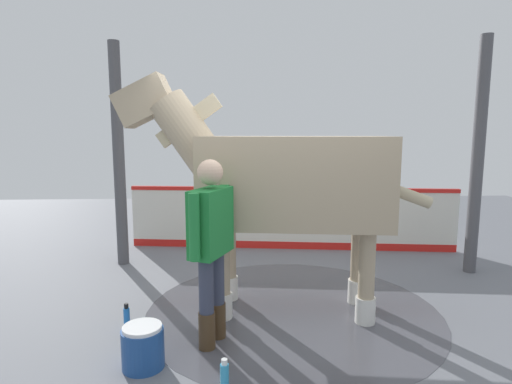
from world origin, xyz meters
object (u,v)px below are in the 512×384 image
at_px(bottle_shampoo, 225,375).
at_px(horse, 282,182).
at_px(wash_bucket, 143,347).
at_px(bottle_spray, 127,318).
at_px(handler, 211,240).

bearing_deg(bottle_shampoo, horse, 66.78).
bearing_deg(wash_bucket, bottle_spray, 114.32).
relative_size(handler, bottle_shampoo, 7.16).
distance_m(horse, bottle_spray, 2.04).
bearing_deg(handler, horse, 67.45).
bearing_deg(bottle_shampoo, bottle_spray, 134.43).
relative_size(wash_bucket, bottle_spray, 1.34).
bearing_deg(horse, bottle_spray, 20.92).
distance_m(bottle_shampoo, bottle_spray, 1.38).
height_order(bottle_shampoo, bottle_spray, bottle_spray).
bearing_deg(horse, handler, 50.82).
xyz_separation_m(horse, bottle_shampoo, (-0.58, -1.36, -1.29)).
bearing_deg(horse, bottle_shampoo, 74.17).
relative_size(bottle_shampoo, bottle_spray, 0.88).
bearing_deg(bottle_shampoo, wash_bucket, 154.17).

